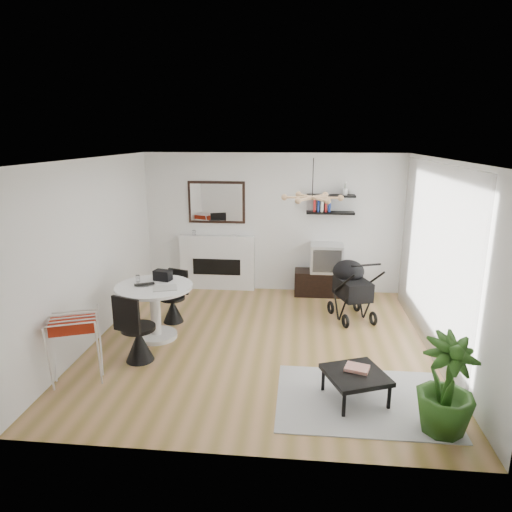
# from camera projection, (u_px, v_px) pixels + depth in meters

# --- Properties ---
(floor) EXTENTS (5.00, 5.00, 0.00)m
(floor) POSITION_uv_depth(u_px,v_px,m) (261.00, 343.00, 6.83)
(floor) COLOR olive
(floor) RESTS_ON ground
(ceiling) EXTENTS (5.00, 5.00, 0.00)m
(ceiling) POSITION_uv_depth(u_px,v_px,m) (262.00, 159.00, 6.14)
(ceiling) COLOR white
(ceiling) RESTS_ON wall_back
(wall_back) EXTENTS (5.00, 0.00, 5.00)m
(wall_back) POSITION_uv_depth(u_px,v_px,m) (273.00, 223.00, 8.89)
(wall_back) COLOR white
(wall_back) RESTS_ON floor
(wall_left) EXTENTS (0.00, 5.00, 5.00)m
(wall_left) POSITION_uv_depth(u_px,v_px,m) (93.00, 252.00, 6.72)
(wall_left) COLOR white
(wall_left) RESTS_ON floor
(wall_right) EXTENTS (0.00, 5.00, 5.00)m
(wall_right) POSITION_uv_depth(u_px,v_px,m) (443.00, 260.00, 6.24)
(wall_right) COLOR white
(wall_right) RESTS_ON floor
(sheer_curtain) EXTENTS (0.04, 3.60, 2.60)m
(sheer_curtain) POSITION_uv_depth(u_px,v_px,m) (432.00, 257.00, 6.44)
(sheer_curtain) COLOR white
(sheer_curtain) RESTS_ON wall_right
(fireplace) EXTENTS (1.50, 0.17, 2.16)m
(fireplace) POSITION_uv_depth(u_px,v_px,m) (217.00, 256.00, 9.09)
(fireplace) COLOR white
(fireplace) RESTS_ON floor
(shelf_lower) EXTENTS (0.90, 0.25, 0.04)m
(shelf_lower) POSITION_uv_depth(u_px,v_px,m) (330.00, 213.00, 8.59)
(shelf_lower) COLOR black
(shelf_lower) RESTS_ON wall_back
(shelf_upper) EXTENTS (0.90, 0.25, 0.04)m
(shelf_upper) POSITION_uv_depth(u_px,v_px,m) (331.00, 196.00, 8.51)
(shelf_upper) COLOR black
(shelf_upper) RESTS_ON wall_back
(pendant_lamp) EXTENTS (0.90, 0.90, 0.10)m
(pendant_lamp) POSITION_uv_depth(u_px,v_px,m) (312.00, 198.00, 6.50)
(pendant_lamp) COLOR tan
(pendant_lamp) RESTS_ON ceiling
(tv_console) EXTENTS (1.28, 0.45, 0.48)m
(tv_console) POSITION_uv_depth(u_px,v_px,m) (328.00, 283.00, 8.84)
(tv_console) COLOR black
(tv_console) RESTS_ON floor
(crt_tv) EXTENTS (0.62, 0.54, 0.54)m
(crt_tv) POSITION_uv_depth(u_px,v_px,m) (326.00, 258.00, 8.71)
(crt_tv) COLOR silver
(crt_tv) RESTS_ON tv_console
(dining_table) EXTENTS (1.15, 1.15, 0.84)m
(dining_table) POSITION_uv_depth(u_px,v_px,m) (155.00, 304.00, 6.87)
(dining_table) COLOR white
(dining_table) RESTS_ON floor
(laptop) EXTENTS (0.35, 0.30, 0.02)m
(laptop) POSITION_uv_depth(u_px,v_px,m) (145.00, 285.00, 6.76)
(laptop) COLOR black
(laptop) RESTS_ON dining_table
(black_bag) EXTENTS (0.30, 0.22, 0.16)m
(black_bag) POSITION_uv_depth(u_px,v_px,m) (163.00, 275.00, 7.03)
(black_bag) COLOR black
(black_bag) RESTS_ON dining_table
(newspaper) EXTENTS (0.41, 0.37, 0.01)m
(newspaper) POSITION_uv_depth(u_px,v_px,m) (165.00, 288.00, 6.68)
(newspaper) COLOR beige
(newspaper) RESTS_ON dining_table
(drinking_glass) EXTENTS (0.06, 0.06, 0.11)m
(drinking_glass) POSITION_uv_depth(u_px,v_px,m) (138.00, 279.00, 6.96)
(drinking_glass) COLOR white
(drinking_glass) RESTS_ON dining_table
(chair_far) EXTENTS (0.45, 0.46, 0.86)m
(chair_far) POSITION_uv_depth(u_px,v_px,m) (174.00, 306.00, 7.56)
(chair_far) COLOR black
(chair_far) RESTS_ON floor
(chair_near) EXTENTS (0.51, 0.53, 0.99)m
(chair_near) POSITION_uv_depth(u_px,v_px,m) (138.00, 340.00, 6.21)
(chair_near) COLOR black
(chair_near) RESTS_ON floor
(drying_rack) EXTENTS (0.76, 0.74, 0.89)m
(drying_rack) POSITION_uv_depth(u_px,v_px,m) (76.00, 348.00, 5.62)
(drying_rack) COLOR white
(drying_rack) RESTS_ON floor
(stroller) EXTENTS (0.80, 0.99, 1.09)m
(stroller) POSITION_uv_depth(u_px,v_px,m) (351.00, 291.00, 7.68)
(stroller) COLOR black
(stroller) RESTS_ON floor
(rug) EXTENTS (2.00, 1.44, 0.01)m
(rug) POSITION_uv_depth(u_px,v_px,m) (362.00, 400.00, 5.34)
(rug) COLOR #A1A1A1
(rug) RESTS_ON floor
(coffee_table) EXTENTS (0.84, 0.84, 0.34)m
(coffee_table) POSITION_uv_depth(u_px,v_px,m) (356.00, 376.00, 5.28)
(coffee_table) COLOR black
(coffee_table) RESTS_ON rug
(magazines) EXTENTS (0.32, 0.28, 0.04)m
(magazines) POSITION_uv_depth(u_px,v_px,m) (357.00, 368.00, 5.34)
(magazines) COLOR #DA4F36
(magazines) RESTS_ON coffee_table
(potted_plant) EXTENTS (0.77, 0.77, 1.06)m
(potted_plant) POSITION_uv_depth(u_px,v_px,m) (446.00, 386.00, 4.65)
(potted_plant) COLOR #244F16
(potted_plant) RESTS_ON floor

